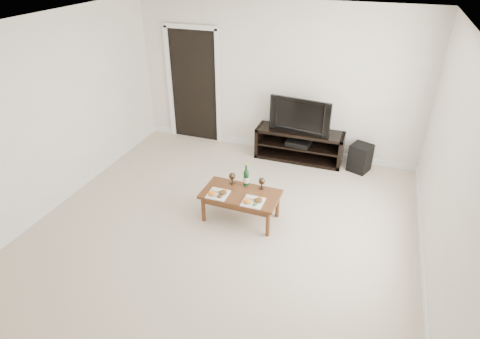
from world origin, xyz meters
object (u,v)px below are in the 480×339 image
object	(u,v)px
media_console	(299,145)
coffee_table	(241,206)
television	(302,114)
subwoofer	(360,158)

from	to	relation	value
media_console	coffee_table	world-z (taller)	media_console
television	subwoofer	bearing A→B (deg)	4.20
coffee_table	subwoofer	bearing A→B (deg)	53.72
media_console	television	world-z (taller)	television
television	subwoofer	distance (m)	1.21
media_console	subwoofer	world-z (taller)	media_console
subwoofer	coffee_table	bearing A→B (deg)	-104.63
subwoofer	coffee_table	distance (m)	2.41
subwoofer	coffee_table	xyz separation A→B (m)	(-1.43, -1.94, -0.02)
media_console	subwoofer	bearing A→B (deg)	-2.73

